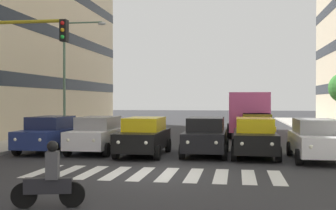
{
  "coord_description": "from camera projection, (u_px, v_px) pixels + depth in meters",
  "views": [
    {
      "loc": [
        -2.76,
        14.22,
        2.52
      ],
      "look_at": [
        0.36,
        -5.16,
        2.29
      ],
      "focal_mm": 45.69,
      "sensor_mm": 36.0,
      "label": 1
    }
  ],
  "objects": [
    {
      "name": "ground_plane",
      "position": [
        154.0,
        174.0,
        14.51
      ],
      "size": [
        180.0,
        180.0,
        0.0
      ],
      "primitive_type": "plane",
      "color": "#2D2D30"
    },
    {
      "name": "building_right_block_0",
      "position": [
        9.0,
        14.0,
        34.8
      ],
      "size": [
        9.69,
        26.74,
        19.02
      ],
      "color": "beige",
      "rests_on": "ground_plane"
    },
    {
      "name": "crosswalk_markings",
      "position": [
        154.0,
        174.0,
        14.51
      ],
      "size": [
        8.55,
        2.8,
        0.01
      ],
      "color": "silver",
      "rests_on": "ground_plane"
    },
    {
      "name": "car_0",
      "position": [
        316.0,
        139.0,
        17.81
      ],
      "size": [
        2.02,
        4.44,
        1.72
      ],
      "color": "silver",
      "rests_on": "ground_plane"
    },
    {
      "name": "car_1",
      "position": [
        255.0,
        137.0,
        18.92
      ],
      "size": [
        2.02,
        4.44,
        1.72
      ],
      "color": "black",
      "rests_on": "ground_plane"
    },
    {
      "name": "car_2",
      "position": [
        206.0,
        136.0,
        19.49
      ],
      "size": [
        2.02,
        4.44,
        1.72
      ],
      "color": "black",
      "rests_on": "ground_plane"
    },
    {
      "name": "car_3",
      "position": [
        144.0,
        136.0,
        19.46
      ],
      "size": [
        2.02,
        4.44,
        1.72
      ],
      "color": "black",
      "rests_on": "ground_plane"
    },
    {
      "name": "car_4",
      "position": [
        98.0,
        134.0,
        20.45
      ],
      "size": [
        2.02,
        4.44,
        1.72
      ],
      "color": "silver",
      "rests_on": "ground_plane"
    },
    {
      "name": "car_5",
      "position": [
        50.0,
        134.0,
        20.73
      ],
      "size": [
        2.02,
        4.44,
        1.72
      ],
      "color": "navy",
      "rests_on": "ground_plane"
    },
    {
      "name": "car_row2_0",
      "position": [
        257.0,
        128.0,
        24.69
      ],
      "size": [
        2.02,
        4.44,
        1.72
      ],
      "color": "gold",
      "rests_on": "ground_plane"
    },
    {
      "name": "car_row2_1",
      "position": [
        257.0,
        128.0,
        25.02
      ],
      "size": [
        2.02,
        4.44,
        1.72
      ],
      "color": "silver",
      "rests_on": "ground_plane"
    },
    {
      "name": "bus_behind_traffic",
      "position": [
        248.0,
        109.0,
        31.09
      ],
      "size": [
        2.78,
        10.5,
        3.0
      ],
      "color": "#DB5193",
      "rests_on": "ground_plane"
    },
    {
      "name": "motorcycle_with_rider",
      "position": [
        50.0,
        180.0,
        9.97
      ],
      "size": [
        1.67,
        0.53,
        1.57
      ],
      "color": "black",
      "rests_on": "ground_plane"
    },
    {
      "name": "street_lamp_right",
      "position": [
        71.0,
        66.0,
        27.83
      ],
      "size": [
        2.93,
        0.28,
        7.54
      ],
      "color": "#4C6B56",
      "rests_on": "sidewalk_right"
    }
  ]
}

